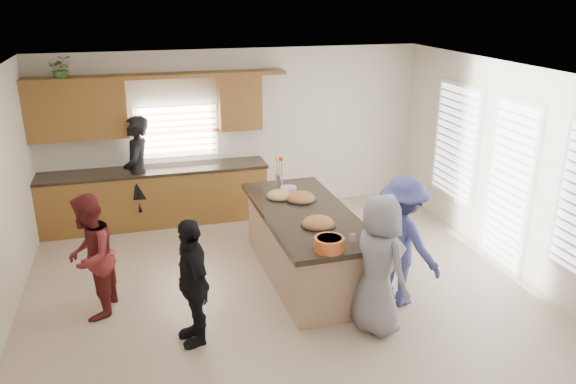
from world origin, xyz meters
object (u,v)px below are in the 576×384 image
object	(u,v)px
island	(306,246)
woman_right_front	(379,264)
salad_bowl	(329,243)
woman_left_front	(192,282)
woman_left_back	(138,173)
woman_left_mid	(90,257)
woman_right_back	(402,241)

from	to	relation	value
island	woman_right_front	size ratio (longest dim) A/B	1.66
island	salad_bowl	world-z (taller)	salad_bowl
island	woman_left_front	size ratio (longest dim) A/B	1.87
salad_bowl	woman_left_back	world-z (taller)	woman_left_back
woman_left_mid	salad_bowl	bearing A→B (deg)	82.32
woman_left_front	woman_left_mid	bearing A→B (deg)	-138.08
salad_bowl	woman_left_front	world-z (taller)	woman_left_front
island	woman_right_front	xyz separation A→B (m)	(0.41, -1.42, 0.37)
island	woman_left_front	xyz separation A→B (m)	(-1.62, -1.10, 0.28)
salad_bowl	woman_right_back	bearing A→B (deg)	13.40
woman_right_front	island	bearing A→B (deg)	-2.37
woman_right_back	woman_right_front	xyz separation A→B (m)	(-0.52, -0.48, -0.00)
woman_left_front	woman_right_front	world-z (taller)	woman_right_front
woman_left_back	woman_right_back	bearing A→B (deg)	52.88
woman_right_back	woman_left_front	bearing A→B (deg)	67.74
island	woman_left_mid	distance (m)	2.74
woman_right_back	woman_right_front	distance (m)	0.71
salad_bowl	woman_right_front	world-z (taller)	woman_right_front
woman_left_back	woman_left_front	bearing A→B (deg)	18.00
woman_left_mid	woman_right_back	world-z (taller)	woman_right_back
woman_left_mid	woman_left_front	xyz separation A→B (m)	(1.09, -0.86, -0.03)
woman_left_mid	woman_right_back	distance (m)	3.72
woman_left_back	woman_right_front	xyz separation A→B (m)	(2.51, -3.77, -0.11)
woman_left_mid	woman_left_front	bearing A→B (deg)	63.93
woman_left_mid	woman_right_back	xyz separation A→B (m)	(3.65, -0.70, 0.06)
woman_left_back	woman_right_back	world-z (taller)	woman_left_back
woman_left_front	woman_right_back	distance (m)	2.56
salad_bowl	woman_left_mid	distance (m)	2.80
island	woman_left_front	bearing A→B (deg)	-147.24
island	woman_left_front	distance (m)	1.98
salad_bowl	woman_left_front	size ratio (longest dim) A/B	0.23
island	salad_bowl	bearing A→B (deg)	-95.92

